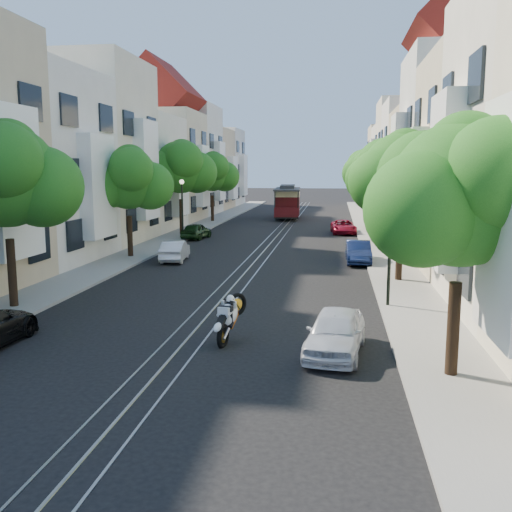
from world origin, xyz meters
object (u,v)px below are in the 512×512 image
at_px(tree_w_b, 129,180).
at_px(tree_e_a, 463,198).
at_px(parked_car_e_far, 343,227).
at_px(tree_e_b, 404,176).
at_px(tree_w_a, 7,178).
at_px(parked_car_e_mid, 358,252).
at_px(parked_car_w_mid, 175,251).
at_px(tree_w_d, 213,173).
at_px(parked_car_e_near, 335,332).
at_px(tree_e_c, 383,176).
at_px(lamp_east, 390,231).
at_px(tree_e_d, 372,171).
at_px(parked_car_w_far, 196,231).
at_px(sportbike_rider, 229,316).
at_px(lamp_west, 182,200).
at_px(cable_car, 288,200).
at_px(tree_w_c, 181,168).

bearing_deg(tree_w_b, tree_e_a, -49.73).
bearing_deg(parked_car_e_far, tree_e_a, -90.54).
height_order(tree_e_a, tree_e_b, tree_e_b).
height_order(tree_e_a, tree_w_a, tree_w_a).
distance_m(parked_car_e_mid, parked_car_w_mid, 10.02).
relative_size(tree_e_a, tree_w_d, 0.96).
distance_m(parked_car_e_near, parked_car_e_far, 29.38).
distance_m(tree_e_a, tree_w_a, 15.25).
height_order(tree_e_c, lamp_east, tree_e_c).
bearing_deg(tree_e_d, parked_car_w_far, -148.62).
distance_m(tree_e_c, tree_e_d, 11.00).
distance_m(lamp_east, parked_car_e_near, 6.23).
relative_size(parked_car_e_near, parked_car_w_far, 1.07).
bearing_deg(sportbike_rider, tree_w_a, 171.84).
height_order(tree_w_a, lamp_east, tree_w_a).
xyz_separation_m(tree_w_b, lamp_east, (13.44, -9.98, -1.55)).
bearing_deg(lamp_west, tree_e_b, -43.85).
distance_m(tree_w_a, tree_w_d, 34.00).
xyz_separation_m(tree_e_b, lamp_east, (-0.96, -4.98, -1.89)).
xyz_separation_m(tree_w_a, lamp_west, (0.84, 20.02, -1.89)).
xyz_separation_m(lamp_west, parked_car_w_far, (0.70, 1.13, -2.27)).
distance_m(tree_e_c, cable_car, 22.61).
height_order(tree_w_a, parked_car_w_mid, tree_w_a).
relative_size(tree_e_d, parked_car_w_far, 2.02).
bearing_deg(tree_w_c, tree_w_d, 90.00).
xyz_separation_m(tree_w_a, cable_car, (6.64, 39.05, -2.91)).
bearing_deg(tree_w_a, tree_e_d, 63.59).
height_order(sportbike_rider, parked_car_e_near, sportbike_rider).
relative_size(tree_e_b, tree_e_c, 1.03).
bearing_deg(tree_e_c, tree_e_a, -90.00).
bearing_deg(tree_w_d, tree_e_c, -48.01).
bearing_deg(tree_e_d, tree_e_a, -90.00).
height_order(parked_car_e_near, parked_car_w_mid, parked_car_e_near).
bearing_deg(tree_w_b, tree_e_d, 49.73).
bearing_deg(tree_w_b, tree_w_c, 90.00).
xyz_separation_m(tree_e_c, tree_w_b, (-14.40, -6.00, -0.20)).
bearing_deg(parked_car_w_mid, tree_e_d, -129.71).
bearing_deg(cable_car, lamp_west, -110.10).
xyz_separation_m(sportbike_rider, parked_car_w_mid, (-5.68, 14.16, -0.22)).
bearing_deg(parked_car_e_mid, tree_w_c, 138.26).
distance_m(tree_w_c, parked_car_e_far, 13.26).
height_order(tree_e_d, parked_car_e_far, tree_e_d).
height_order(lamp_west, parked_car_w_mid, lamp_west).
height_order(tree_e_a, sportbike_rider, tree_e_a).
bearing_deg(parked_car_w_mid, tree_w_d, -89.34).
relative_size(tree_w_a, tree_w_b, 1.07).
xyz_separation_m(tree_w_a, parked_car_e_mid, (12.74, 12.03, -4.14)).
height_order(lamp_east, parked_car_e_mid, lamp_east).
bearing_deg(tree_e_a, tree_w_b, 130.27).
bearing_deg(lamp_west, tree_w_d, 93.44).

